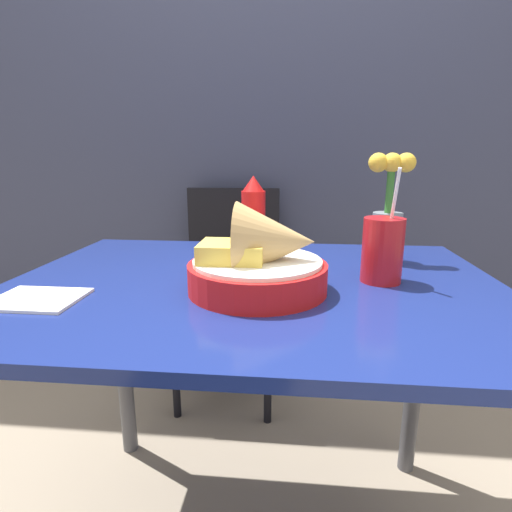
# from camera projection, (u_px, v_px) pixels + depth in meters

# --- Properties ---
(wall_window) EXTENTS (7.00, 0.06, 2.60)m
(wall_window) POSITION_uv_depth(u_px,v_px,m) (277.00, 85.00, 1.70)
(wall_window) COLOR #2D334C
(wall_window) RESTS_ON ground_plane
(dining_table) EXTENTS (1.07, 0.78, 0.74)m
(dining_table) POSITION_uv_depth(u_px,v_px,m) (254.00, 327.00, 0.90)
(dining_table) COLOR navy
(dining_table) RESTS_ON ground_plane
(chair_far_window) EXTENTS (0.40, 0.40, 0.87)m
(chair_far_window) POSITION_uv_depth(u_px,v_px,m) (231.00, 272.00, 1.71)
(chair_far_window) COLOR black
(chair_far_window) RESTS_ON ground_plane
(food_basket) EXTENTS (0.28, 0.28, 0.18)m
(food_basket) POSITION_uv_depth(u_px,v_px,m) (263.00, 261.00, 0.79)
(food_basket) COLOR red
(food_basket) RESTS_ON dining_table
(ketchup_bottle) EXTENTS (0.06, 0.06, 0.22)m
(ketchup_bottle) POSITION_uv_depth(u_px,v_px,m) (253.00, 222.00, 0.98)
(ketchup_bottle) COLOR red
(ketchup_bottle) RESTS_ON dining_table
(drink_cup) EXTENTS (0.09, 0.09, 0.24)m
(drink_cup) POSITION_uv_depth(u_px,v_px,m) (382.00, 252.00, 0.85)
(drink_cup) COLOR red
(drink_cup) RESTS_ON dining_table
(flower_vase) EXTENTS (0.11, 0.07, 0.27)m
(flower_vase) POSITION_uv_depth(u_px,v_px,m) (388.00, 214.00, 1.00)
(flower_vase) COLOR gray
(flower_vase) RESTS_ON dining_table
(napkin) EXTENTS (0.16, 0.13, 0.01)m
(napkin) POSITION_uv_depth(u_px,v_px,m) (37.00, 299.00, 0.75)
(napkin) COLOR white
(napkin) RESTS_ON dining_table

